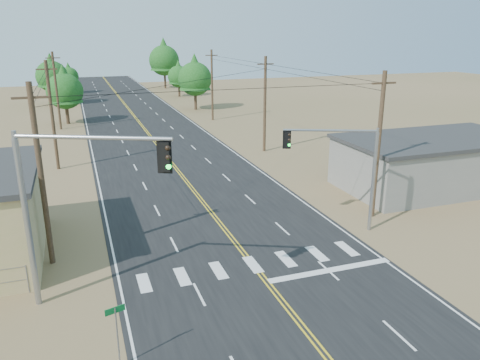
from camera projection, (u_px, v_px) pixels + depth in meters
name	position (u px, v px, depth m)	size (l,w,h in m)	color
ground	(324.00, 354.00, 18.76)	(220.00, 220.00, 0.00)	#8C6D4B
road	(173.00, 164.00, 45.72)	(15.00, 200.00, 0.02)	black
building_right	(433.00, 163.00, 38.57)	(15.00, 8.00, 4.00)	gray
utility_pole_left_near	(41.00, 175.00, 24.67)	(1.80, 0.30, 10.00)	#4C3826
utility_pole_left_mid	(52.00, 115.00, 42.64)	(1.80, 0.30, 10.00)	#4C3826
utility_pole_left_far	(57.00, 90.00, 60.62)	(1.80, 0.30, 10.00)	#4C3826
utility_pole_right_near	(378.00, 145.00, 31.33)	(1.80, 0.30, 10.00)	#4C3826
utility_pole_right_mid	(265.00, 104.00, 49.31)	(1.80, 0.30, 10.00)	#4C3826
utility_pole_right_far	(212.00, 85.00, 67.29)	(1.80, 0.30, 10.00)	#4C3826
signal_mast_left	(66.00, 192.00, 20.38)	(6.39, 3.14, 8.36)	gray
signal_mast_right	(347.00, 162.00, 29.28)	(5.46, 2.43, 6.75)	gray
street_sign	(117.00, 327.00, 17.55)	(0.76, 0.25, 2.63)	gray
tree_left_near	(64.00, 87.00, 64.46)	(4.95, 4.95, 8.26)	#3F2D1E
tree_left_mid	(52.00, 73.00, 81.26)	(5.41, 5.41, 9.01)	#3F2D1E
tree_left_far	(69.00, 75.00, 97.19)	(3.84, 3.84, 6.40)	#3F2D1E
tree_right_near	(195.00, 75.00, 76.26)	(5.48, 5.48, 9.13)	#3F2D1E
tree_right_mid	(179.00, 74.00, 92.46)	(4.28, 4.28, 7.14)	#3F2D1E
tree_right_far	(164.00, 57.00, 105.63)	(6.76, 6.76, 11.26)	#3F2D1E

